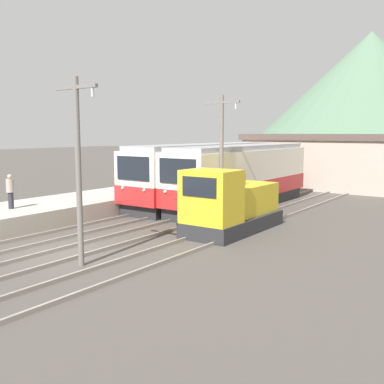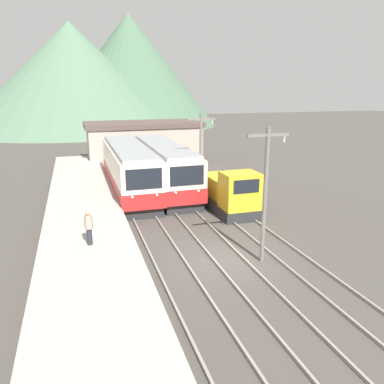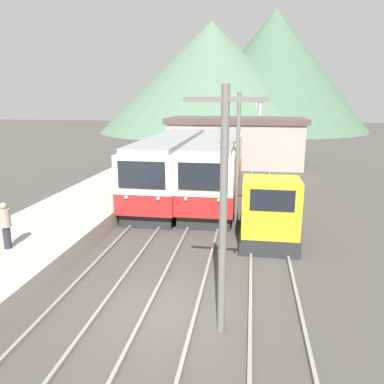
% 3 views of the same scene
% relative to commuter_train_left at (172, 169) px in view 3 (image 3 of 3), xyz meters
% --- Properties ---
extents(ground_plane, '(200.00, 200.00, 0.00)m').
position_rel_commuter_train_left_xyz_m(ground_plane, '(2.60, -13.31, -1.78)').
color(ground_plane, '#47423D').
extents(track_left, '(1.54, 60.00, 0.14)m').
position_rel_commuter_train_left_xyz_m(track_left, '(-0.00, -13.31, -1.71)').
color(track_left, gray).
rests_on(track_left, ground).
extents(track_center, '(1.54, 60.00, 0.14)m').
position_rel_commuter_train_left_xyz_m(track_center, '(2.80, -13.31, -1.71)').
color(track_center, gray).
rests_on(track_center, ground).
extents(track_right, '(1.54, 60.00, 0.14)m').
position_rel_commuter_train_left_xyz_m(track_right, '(5.80, -13.31, -1.71)').
color(track_right, gray).
rests_on(track_right, ground).
extents(commuter_train_left, '(2.84, 13.40, 3.86)m').
position_rel_commuter_train_left_xyz_m(commuter_train_left, '(0.00, 0.00, 0.00)').
color(commuter_train_left, '#28282B').
rests_on(commuter_train_left, ground).
extents(commuter_train_center, '(2.84, 13.13, 3.82)m').
position_rel_commuter_train_left_xyz_m(commuter_train_center, '(2.80, 0.05, -0.01)').
color(commuter_train_center, '#28282B').
rests_on(commuter_train_center, ground).
extents(shunting_locomotive, '(2.40, 5.77, 3.00)m').
position_rel_commuter_train_left_xyz_m(shunting_locomotive, '(5.80, -6.36, -0.58)').
color(shunting_locomotive, '#28282B').
rests_on(shunting_locomotive, ground).
extents(catenary_mast_near, '(2.00, 0.20, 6.42)m').
position_rel_commuter_train_left_xyz_m(catenary_mast_near, '(4.31, -13.96, 1.74)').
color(catenary_mast_near, slate).
rests_on(catenary_mast_near, ground).
extents(catenary_mast_mid, '(2.00, 0.20, 6.42)m').
position_rel_commuter_train_left_xyz_m(catenary_mast_mid, '(4.31, -4.76, 1.74)').
color(catenary_mast_mid, slate).
rests_on(catenary_mast_mid, ground).
extents(person_on_platform, '(0.38, 0.38, 1.69)m').
position_rel_commuter_train_left_xyz_m(person_on_platform, '(-3.55, -11.54, 0.03)').
color(person_on_platform, '#282833').
rests_on(person_on_platform, platform_left).
extents(station_building, '(12.60, 6.30, 4.46)m').
position_rel_commuter_train_left_xyz_m(station_building, '(3.46, 12.69, 0.47)').
color(station_building, '#AD9E8E').
rests_on(station_building, ground).
extents(mountain_backdrop, '(52.53, 44.20, 23.35)m').
position_rel_commuter_train_left_xyz_m(mountain_backdrop, '(2.23, 54.62, 9.14)').
color(mountain_backdrop, '#47664C').
rests_on(mountain_backdrop, ground).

